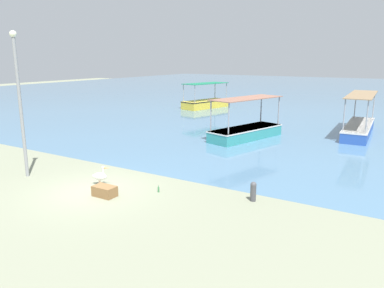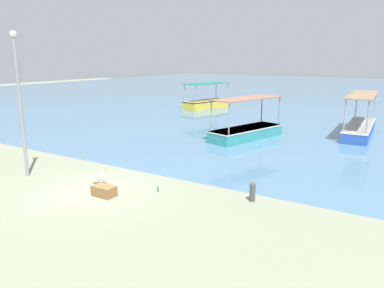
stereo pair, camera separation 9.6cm
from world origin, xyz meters
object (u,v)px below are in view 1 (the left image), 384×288
fishing_boat_near_left (205,103)px  mooring_bollard (253,191)px  fishing_boat_near_right (246,130)px  lamp_post (20,98)px  glass_bottle (159,190)px  fishing_boat_far_right (359,127)px  pelican (100,176)px  cargo_crate (105,191)px

fishing_boat_near_left → mooring_bollard: bearing=-56.7°
fishing_boat_near_right → mooring_bollard: bearing=-65.1°
lamp_post → glass_bottle: lamp_post is taller
fishing_boat_far_right → pelican: fishing_boat_far_right is taller
fishing_boat_near_left → pelican: fishing_boat_near_left is taller
lamp_post → cargo_crate: (4.62, -0.01, -3.24)m
lamp_post → glass_bottle: 7.08m
mooring_bollard → fishing_boat_far_right: bearing=84.5°
fishing_boat_near_left → glass_bottle: size_ratio=20.47×
fishing_boat_far_right → glass_bottle: size_ratio=26.27×
pelican → mooring_bollard: pelican is taller
fishing_boat_near_right → pelican: size_ratio=7.18×
fishing_boat_far_right → pelican: size_ratio=8.87×
fishing_boat_near_left → mooring_bollard: 25.68m
fishing_boat_near_right → glass_bottle: size_ratio=21.27×
fishing_boat_far_right → mooring_bollard: 14.99m
mooring_bollard → glass_bottle: bearing=-163.0°
fishing_boat_near_right → fishing_boat_near_left: bearing=129.2°
lamp_post → pelican: bearing=13.2°
lamp_post → cargo_crate: size_ratio=7.07×
fishing_boat_near_right → lamp_post: bearing=-112.4°
mooring_bollard → glass_bottle: 3.63m
fishing_boat_near_right → glass_bottle: 10.88m
glass_bottle → fishing_boat_far_right: bearing=72.9°
lamp_post → glass_bottle: (6.10, 1.38, -3.33)m
fishing_boat_near_right → mooring_bollard: fishing_boat_near_right is taller
pelican → cargo_crate: 1.37m
fishing_boat_far_right → pelican: bearing=-114.2°
fishing_boat_far_right → glass_bottle: fishing_boat_far_right is taller
fishing_boat_near_left → cargo_crate: 25.61m
fishing_boat_far_right → cargo_crate: 18.51m
glass_bottle → fishing_boat_near_left: bearing=115.2°
mooring_bollard → glass_bottle: (-3.46, -1.06, -0.28)m
mooring_bollard → cargo_crate: (-4.94, -2.44, -0.19)m
pelican → glass_bottle: 2.61m
fishing_boat_near_right → mooring_bollard: (4.53, -9.77, -0.14)m
glass_bottle → lamp_post: bearing=-167.3°
glass_bottle → pelican: bearing=-167.9°
fishing_boat_near_left → mooring_bollard: (14.08, -21.47, -0.16)m
fishing_boat_near_right → fishing_boat_far_right: size_ratio=0.81×
lamp_post → glass_bottle: size_ratio=22.76×
pelican → mooring_bollard: size_ratio=1.10×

